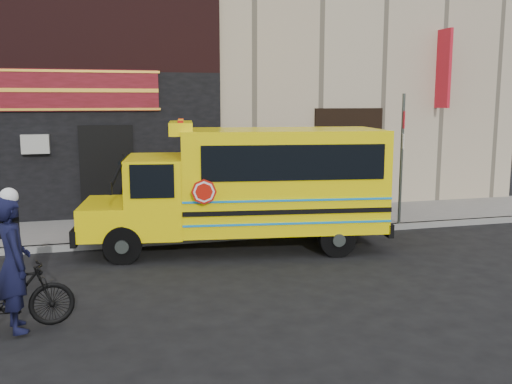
{
  "coord_description": "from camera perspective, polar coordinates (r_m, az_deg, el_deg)",
  "views": [
    {
      "loc": [
        -3.3,
        -10.71,
        3.39
      ],
      "look_at": [
        0.09,
        1.85,
        1.29
      ],
      "focal_mm": 40.0,
      "sensor_mm": 36.0,
      "label": 1
    }
  ],
  "objects": [
    {
      "name": "cyclist",
      "position": [
        9.04,
        -23.07,
        -6.91
      ],
      "size": [
        0.68,
        0.84,
        2.01
      ],
      "primitive_type": "imported",
      "rotation": [
        0.0,
        0.0,
        1.88
      ],
      "color": "black",
      "rests_on": "ground"
    },
    {
      "name": "curb",
      "position": [
        14.11,
        -1.16,
        -4.43
      ],
      "size": [
        40.0,
        0.2,
        0.15
      ],
      "primitive_type": "cube",
      "color": "gray",
      "rests_on": "ground"
    },
    {
      "name": "sign_pole",
      "position": [
        15.39,
        14.36,
        3.49
      ],
      "size": [
        0.13,
        0.3,
        3.56
      ],
      "color": "#3C433F",
      "rests_on": "ground"
    },
    {
      "name": "ground",
      "position": [
        11.71,
        1.94,
        -7.67
      ],
      "size": [
        120.0,
        120.0,
        0.0
      ],
      "primitive_type": "plane",
      "color": "black",
      "rests_on": "ground"
    },
    {
      "name": "building",
      "position": [
        21.59,
        -6.58,
        16.39
      ],
      "size": [
        20.0,
        10.7,
        12.0
      ],
      "color": "tan",
      "rests_on": "sidewalk"
    },
    {
      "name": "bicycle",
      "position": [
        9.27,
        -23.11,
        -9.62
      ],
      "size": [
        1.79,
        0.74,
        1.04
      ],
      "primitive_type": "imported",
      "rotation": [
        0.0,
        0.0,
        1.72
      ],
      "color": "black",
      "rests_on": "ground"
    },
    {
      "name": "school_bus",
      "position": [
        13.0,
        -0.43,
        0.84
      ],
      "size": [
        7.13,
        3.07,
        2.92
      ],
      "color": "black",
      "rests_on": "ground"
    },
    {
      "name": "sidewalk",
      "position": [
        15.53,
        -2.5,
        -3.17
      ],
      "size": [
        40.0,
        3.0,
        0.15
      ],
      "primitive_type": "cube",
      "color": "slate",
      "rests_on": "ground"
    }
  ]
}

